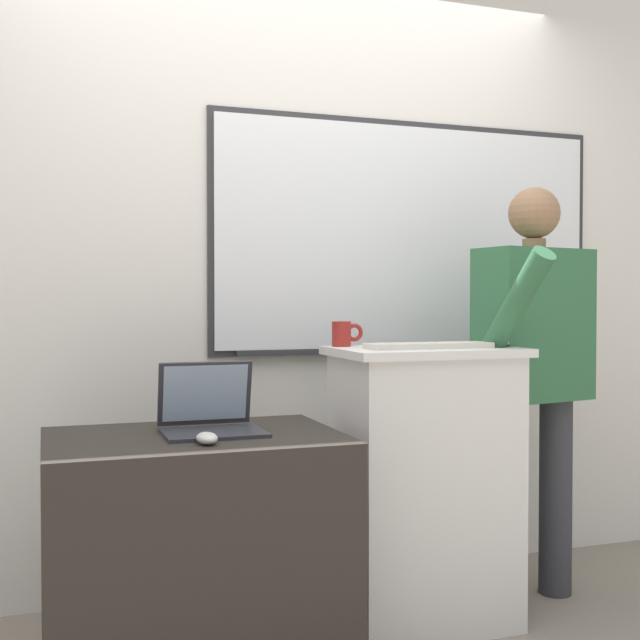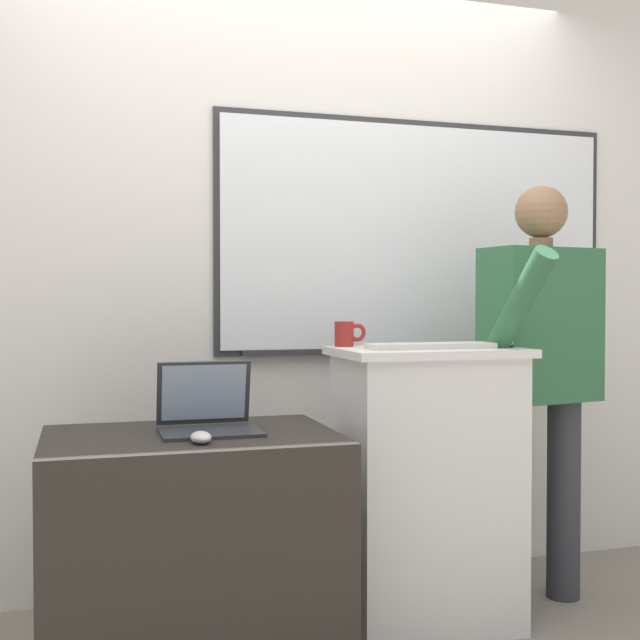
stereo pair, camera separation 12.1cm
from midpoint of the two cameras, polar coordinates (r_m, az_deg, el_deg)
name	(u,v)px [view 1 (the left image)]	position (r m, az deg, el deg)	size (l,w,h in m)	color
back_wall	(285,232)	(3.40, -3.53, 6.24)	(6.40, 0.17, 2.94)	silver
lectern_podium	(425,485)	(2.99, 6.28, -11.61)	(0.66, 0.44, 1.01)	silver
side_desk	(195,559)	(2.61, -10.26, -16.39)	(0.89, 0.63, 0.77)	#28231E
person_presenter	(534,361)	(3.24, 13.97, -2.87)	(0.62, 0.58, 1.62)	#333338
laptop	(209,411)	(2.57, -9.23, -6.41)	(0.31, 0.28, 0.22)	#28282D
wireless_keyboard	(429,346)	(2.86, 6.55, -1.82)	(0.46, 0.13, 0.02)	beige
computer_mouse_by_laptop	(207,438)	(2.35, -9.52, -8.30)	(0.06, 0.10, 0.03)	silver
computer_mouse_by_keyboard	(499,342)	(3.01, 11.50, -1.55)	(0.06, 0.10, 0.03)	silver
coffee_mug	(343,334)	(2.96, 0.49, -0.98)	(0.12, 0.07, 0.09)	maroon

